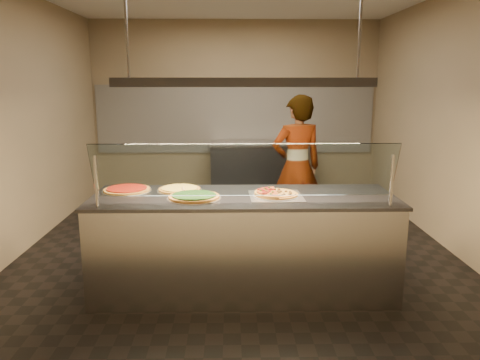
{
  "coord_description": "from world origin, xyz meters",
  "views": [
    {
      "loc": [
        -0.07,
        -5.37,
        1.96
      ],
      "look_at": [
        0.01,
        -0.94,
        1.02
      ],
      "focal_mm": 35.0,
      "sensor_mm": 36.0,
      "label": 1
    }
  ],
  "objects_px": {
    "sneeze_guard": "(245,171)",
    "pizza_spinach": "(194,196)",
    "perforated_tray": "(276,196)",
    "worker": "(297,167)",
    "prep_table": "(259,169)",
    "half_pizza_sausage": "(286,193)",
    "pizza_tomato": "(127,189)",
    "heat_lamp_housing": "(244,82)",
    "half_pizza_pepperoni": "(265,193)",
    "pizza_spatula": "(188,190)",
    "serving_counter": "(243,243)",
    "pizza_cheese": "(180,189)"
  },
  "relations": [
    {
      "from": "heat_lamp_housing",
      "to": "prep_table",
      "type": "bearing_deg",
      "value": 84.49
    },
    {
      "from": "half_pizza_sausage",
      "to": "prep_table",
      "type": "height_order",
      "value": "half_pizza_sausage"
    },
    {
      "from": "half_pizza_pepperoni",
      "to": "prep_table",
      "type": "relative_size",
      "value": 0.24
    },
    {
      "from": "half_pizza_pepperoni",
      "to": "heat_lamp_housing",
      "type": "relative_size",
      "value": 0.17
    },
    {
      "from": "half_pizza_sausage",
      "to": "prep_table",
      "type": "relative_size",
      "value": 0.24
    },
    {
      "from": "half_pizza_sausage",
      "to": "pizza_cheese",
      "type": "distance_m",
      "value": 1.03
    },
    {
      "from": "sneeze_guard",
      "to": "pizza_cheese",
      "type": "relative_size",
      "value": 5.93
    },
    {
      "from": "perforated_tray",
      "to": "prep_table",
      "type": "relative_size",
      "value": 0.29
    },
    {
      "from": "sneeze_guard",
      "to": "pizza_spatula",
      "type": "distance_m",
      "value": 0.73
    },
    {
      "from": "sneeze_guard",
      "to": "pizza_spatula",
      "type": "bearing_deg",
      "value": 139.9
    },
    {
      "from": "half_pizza_sausage",
      "to": "pizza_cheese",
      "type": "xyz_separation_m",
      "value": [
        -1.0,
        0.25,
        -0.01
      ]
    },
    {
      "from": "pizza_spatula",
      "to": "prep_table",
      "type": "bearing_deg",
      "value": 76.46
    },
    {
      "from": "half_pizza_pepperoni",
      "to": "pizza_tomato",
      "type": "xyz_separation_m",
      "value": [
        -1.31,
        0.25,
        -0.02
      ]
    },
    {
      "from": "half_pizza_pepperoni",
      "to": "pizza_spatula",
      "type": "bearing_deg",
      "value": 169.78
    },
    {
      "from": "pizza_spinach",
      "to": "serving_counter",
      "type": "bearing_deg",
      "value": 12.05
    },
    {
      "from": "half_pizza_pepperoni",
      "to": "pizza_cheese",
      "type": "relative_size",
      "value": 0.93
    },
    {
      "from": "worker",
      "to": "pizza_spinach",
      "type": "bearing_deg",
      "value": 41.39
    },
    {
      "from": "sneeze_guard",
      "to": "half_pizza_sausage",
      "type": "xyz_separation_m",
      "value": [
        0.39,
        0.3,
        -0.27
      ]
    },
    {
      "from": "heat_lamp_housing",
      "to": "perforated_tray",
      "type": "bearing_deg",
      "value": -6.97
    },
    {
      "from": "pizza_spinach",
      "to": "worker",
      "type": "height_order",
      "value": "worker"
    },
    {
      "from": "serving_counter",
      "to": "heat_lamp_housing",
      "type": "relative_size",
      "value": 1.21
    },
    {
      "from": "half_pizza_pepperoni",
      "to": "pizza_spinach",
      "type": "distance_m",
      "value": 0.65
    },
    {
      "from": "pizza_spinach",
      "to": "worker",
      "type": "distance_m",
      "value": 2.07
    },
    {
      "from": "perforated_tray",
      "to": "prep_table",
      "type": "distance_m",
      "value": 3.82
    },
    {
      "from": "sneeze_guard",
      "to": "pizza_spinach",
      "type": "relative_size",
      "value": 5.22
    },
    {
      "from": "sneeze_guard",
      "to": "pizza_tomato",
      "type": "relative_size",
      "value": 5.44
    },
    {
      "from": "pizza_cheese",
      "to": "pizza_tomato",
      "type": "height_order",
      "value": "same"
    },
    {
      "from": "sneeze_guard",
      "to": "prep_table",
      "type": "distance_m",
      "value": 4.18
    },
    {
      "from": "half_pizza_sausage",
      "to": "pizza_spinach",
      "type": "height_order",
      "value": "half_pizza_sausage"
    },
    {
      "from": "pizza_spatula",
      "to": "worker",
      "type": "xyz_separation_m",
      "value": [
        1.23,
        1.52,
        -0.06
      ]
    },
    {
      "from": "pizza_spinach",
      "to": "perforated_tray",
      "type": "bearing_deg",
      "value": 4.57
    },
    {
      "from": "pizza_spinach",
      "to": "pizza_tomato",
      "type": "xyz_separation_m",
      "value": [
        -0.67,
        0.31,
        -0.0
      ]
    },
    {
      "from": "half_pizza_pepperoni",
      "to": "prep_table",
      "type": "height_order",
      "value": "half_pizza_pepperoni"
    },
    {
      "from": "perforated_tray",
      "to": "pizza_cheese",
      "type": "height_order",
      "value": "pizza_cheese"
    },
    {
      "from": "pizza_tomato",
      "to": "heat_lamp_housing",
      "type": "xyz_separation_m",
      "value": [
        1.11,
        -0.21,
        1.01
      ]
    },
    {
      "from": "pizza_tomato",
      "to": "worker",
      "type": "relative_size",
      "value": 0.26
    },
    {
      "from": "serving_counter",
      "to": "pizza_cheese",
      "type": "distance_m",
      "value": 0.8
    },
    {
      "from": "serving_counter",
      "to": "pizza_spatula",
      "type": "relative_size",
      "value": 12.21
    },
    {
      "from": "worker",
      "to": "pizza_spatula",
      "type": "bearing_deg",
      "value": 36.52
    },
    {
      "from": "pizza_spatula",
      "to": "heat_lamp_housing",
      "type": "height_order",
      "value": "heat_lamp_housing"
    },
    {
      "from": "half_pizza_sausage",
      "to": "worker",
      "type": "distance_m",
      "value": 1.68
    },
    {
      "from": "pizza_spinach",
      "to": "sneeze_guard",
      "type": "bearing_deg",
      "value": -29.0
    },
    {
      "from": "pizza_cheese",
      "to": "pizza_spatula",
      "type": "height_order",
      "value": "pizza_spatula"
    },
    {
      "from": "perforated_tray",
      "to": "half_pizza_sausage",
      "type": "distance_m",
      "value": 0.1
    },
    {
      "from": "serving_counter",
      "to": "half_pizza_sausage",
      "type": "distance_m",
      "value": 0.63
    },
    {
      "from": "perforated_tray",
      "to": "worker",
      "type": "distance_m",
      "value": 1.7
    },
    {
      "from": "pizza_spinach",
      "to": "pizza_tomato",
      "type": "height_order",
      "value": "pizza_spinach"
    },
    {
      "from": "pizza_spinach",
      "to": "heat_lamp_housing",
      "type": "relative_size",
      "value": 0.21
    },
    {
      "from": "perforated_tray",
      "to": "pizza_spatula",
      "type": "distance_m",
      "value": 0.82
    },
    {
      "from": "half_pizza_pepperoni",
      "to": "worker",
      "type": "distance_m",
      "value": 1.73
    }
  ]
}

